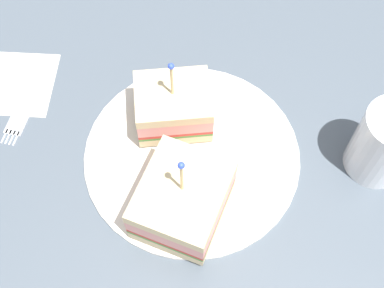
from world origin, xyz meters
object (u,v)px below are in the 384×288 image
object	(u,v)px
sandwich_half_front	(171,107)
drink_glass	(384,145)
napkin	(19,83)
fork	(22,111)
sandwich_half_back	(183,200)
plate	(192,154)

from	to	relation	value
sandwich_half_front	drink_glass	distance (cm)	24.29
napkin	fork	world-z (taller)	fork
sandwich_half_back	drink_glass	bearing A→B (deg)	-99.39
sandwich_half_front	fork	world-z (taller)	sandwich_half_front
sandwich_half_back	drink_glass	world-z (taller)	sandwich_half_back
plate	sandwich_half_front	world-z (taller)	sandwich_half_front
fork	drink_glass	bearing A→B (deg)	-124.78
plate	sandwich_half_back	distance (cm)	7.98
sandwich_half_back	fork	size ratio (longest dim) A/B	1.22
sandwich_half_front	sandwich_half_back	world-z (taller)	sandwich_half_back
sandwich_half_back	fork	xyz separation A→B (cm)	(20.69, 12.45, -3.51)
sandwich_half_front	napkin	size ratio (longest dim) A/B	1.07
drink_glass	napkin	world-z (taller)	drink_glass
sandwich_half_front	napkin	world-z (taller)	sandwich_half_front
plate	fork	world-z (taller)	plate
sandwich_half_back	sandwich_half_front	bearing A→B (deg)	-17.96
sandwich_half_front	fork	distance (cm)	18.96
drink_glass	napkin	distance (cm)	45.09
sandwich_half_front	napkin	bearing A→B (deg)	47.94
plate	fork	xyz separation A→B (cm)	(14.58, 16.42, -0.23)
plate	napkin	distance (cm)	24.59
sandwich_half_front	drink_glass	bearing A→B (deg)	-128.15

